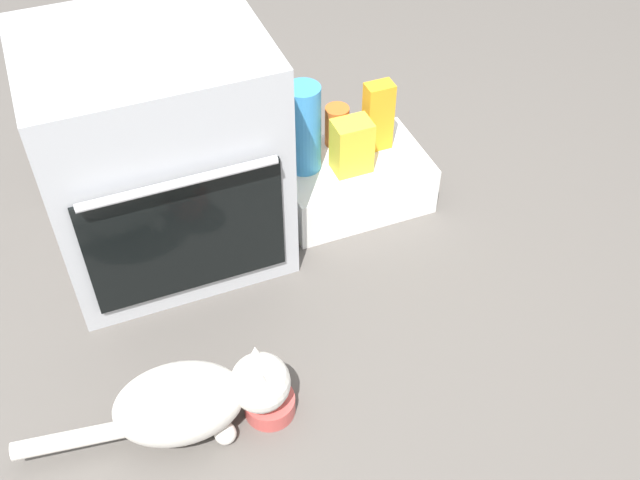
% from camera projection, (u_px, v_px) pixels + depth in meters
% --- Properties ---
extents(ground, '(8.00, 8.00, 0.00)m').
position_uv_depth(ground, '(247.00, 342.00, 2.13)').
color(ground, '#56514C').
extents(oven, '(0.65, 0.61, 0.72)m').
position_uv_depth(oven, '(159.00, 152.00, 2.17)').
color(oven, '#B7BABF').
rests_on(oven, ground).
extents(pantry_cabinet, '(0.48, 0.33, 0.17)m').
position_uv_depth(pantry_cabinet, '(352.00, 180.00, 2.51)').
color(pantry_cabinet, white).
rests_on(pantry_cabinet, ground).
extents(food_bowl, '(0.14, 0.14, 0.08)m').
position_uv_depth(food_bowl, '(270.00, 403.00, 1.95)').
color(food_bowl, '#C64C47').
rests_on(food_bowl, ground).
extents(cat, '(0.70, 0.25, 0.23)m').
position_uv_depth(cat, '(195.00, 400.00, 1.86)').
color(cat, silver).
rests_on(cat, ground).
extents(water_bottle, '(0.11, 0.11, 0.30)m').
position_uv_depth(water_bottle, '(304.00, 129.00, 2.32)').
color(water_bottle, '#388CD1').
rests_on(water_bottle, pantry_cabinet).
extents(snack_bag, '(0.12, 0.09, 0.18)m').
position_uv_depth(snack_bag, '(352.00, 146.00, 2.35)').
color(snack_bag, yellow).
rests_on(snack_bag, pantry_cabinet).
extents(juice_carton, '(0.09, 0.06, 0.24)m').
position_uv_depth(juice_carton, '(378.00, 116.00, 2.41)').
color(juice_carton, orange).
rests_on(juice_carton, pantry_cabinet).
extents(sauce_jar, '(0.08, 0.08, 0.14)m').
position_uv_depth(sauce_jar, '(337.00, 126.00, 2.46)').
color(sauce_jar, '#D16023').
rests_on(sauce_jar, pantry_cabinet).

